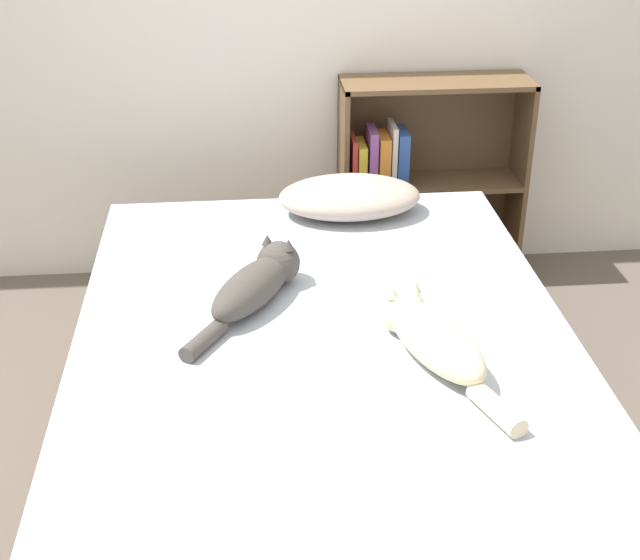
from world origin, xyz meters
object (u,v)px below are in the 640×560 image
at_px(bed, 325,408).
at_px(pillow, 349,197).
at_px(cat_dark, 257,282).
at_px(bookshelf, 420,175).
at_px(cat_light, 432,337).

height_order(bed, pillow, pillow).
distance_m(bed, cat_dark, 0.43).
xyz_separation_m(pillow, bookshelf, (0.36, 0.47, -0.11)).
relative_size(pillow, cat_light, 0.88).
bearing_deg(cat_light, pillow, -14.40).
bearing_deg(bookshelf, bed, -112.09).
relative_size(bed, bookshelf, 2.41).
height_order(bed, cat_dark, cat_dark).
xyz_separation_m(pillow, cat_light, (0.10, -0.98, -0.00)).
relative_size(cat_dark, bookshelf, 0.60).
bearing_deg(bookshelf, pillow, -127.76).
bearing_deg(bed, cat_light, -25.38).
bearing_deg(bed, bookshelf, 67.91).
height_order(cat_light, bookshelf, bookshelf).
relative_size(bed, cat_light, 3.54).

